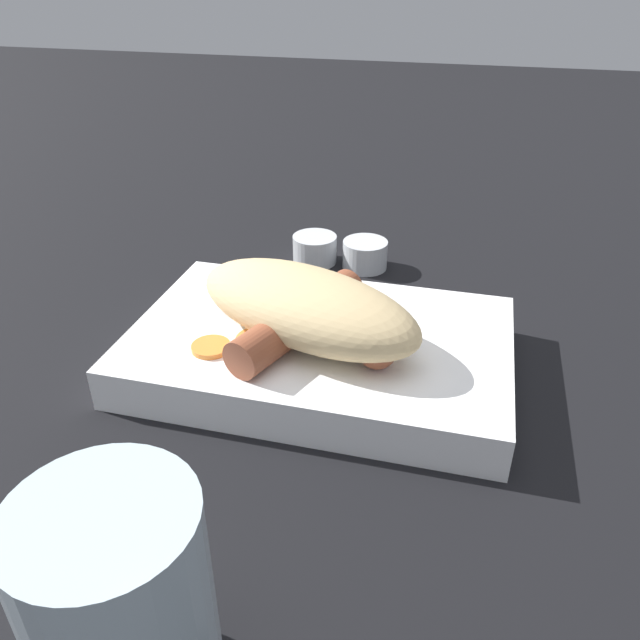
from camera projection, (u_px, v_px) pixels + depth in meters
The scene contains 8 objects.
ground_plane at pixel (320, 367), 0.47m from camera, with size 3.00×3.00×0.00m, color black.
food_tray at pixel (320, 350), 0.47m from camera, with size 0.28×0.18×0.03m.
bread_roll at pixel (306, 306), 0.44m from camera, with size 0.20×0.14×0.05m.
sausage at pixel (299, 320), 0.45m from camera, with size 0.15×0.13×0.03m.
pickled_veggies at pixel (239, 343), 0.44m from camera, with size 0.07×0.06×0.00m.
condiment_cup_near at pixel (365, 256), 0.62m from camera, with size 0.04×0.04×0.03m.
condiment_cup_far at pixel (315, 250), 0.63m from camera, with size 0.04×0.04×0.03m.
drink_glass at pixel (124, 613), 0.24m from camera, with size 0.07×0.07×0.11m.
Camera 1 is at (-0.10, 0.38, 0.27)m, focal length 35.00 mm.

